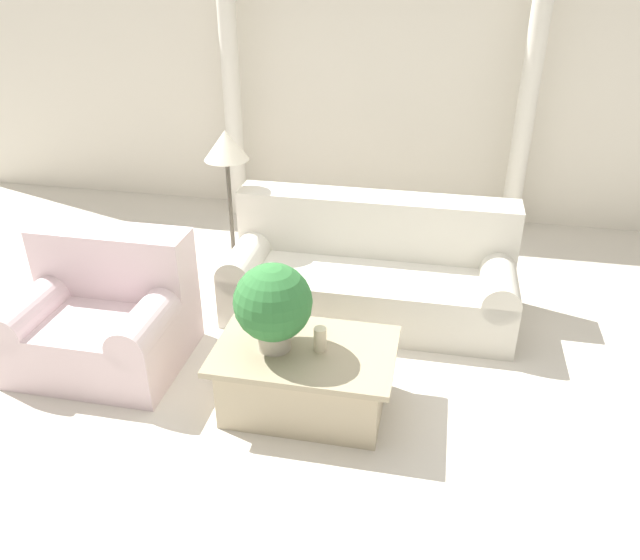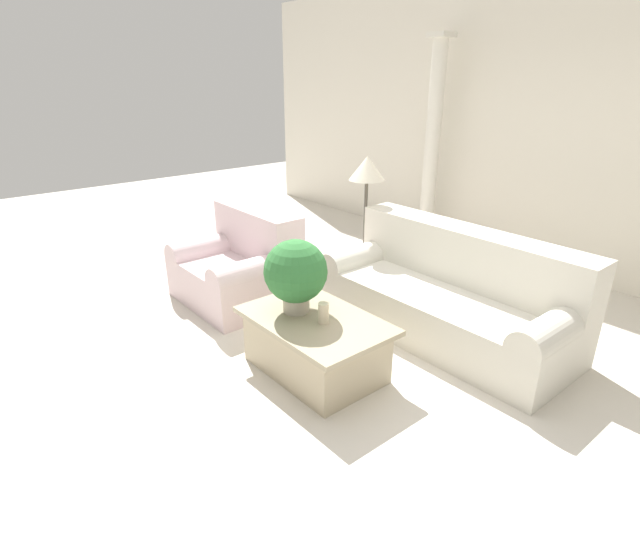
{
  "view_description": "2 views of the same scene",
  "coord_description": "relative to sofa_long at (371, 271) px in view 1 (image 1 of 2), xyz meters",
  "views": [
    {
      "loc": [
        0.76,
        -3.46,
        2.69
      ],
      "look_at": [
        0.02,
        0.14,
        0.68
      ],
      "focal_mm": 35.0,
      "sensor_mm": 36.0,
      "label": 1
    },
    {
      "loc": [
        2.6,
        -2.44,
        2.16
      ],
      "look_at": [
        -0.15,
        -0.14,
        0.66
      ],
      "focal_mm": 28.0,
      "sensor_mm": 36.0,
      "label": 2
    }
  ],
  "objects": [
    {
      "name": "ground_plane",
      "position": [
        -0.27,
        -0.97,
        -0.35
      ],
      "size": [
        16.0,
        16.0,
        0.0
      ],
      "primitive_type": "plane",
      "color": "silver"
    },
    {
      "name": "wall_back",
      "position": [
        -0.27,
        2.14,
        1.25
      ],
      "size": [
        10.0,
        0.06,
        3.2
      ],
      "color": "silver",
      "rests_on": "ground_plane"
    },
    {
      "name": "sofa_long",
      "position": [
        0.0,
        0.0,
        0.0
      ],
      "size": [
        2.25,
        0.93,
        0.9
      ],
      "color": "beige",
      "rests_on": "ground_plane"
    },
    {
      "name": "loveseat",
      "position": [
        -1.77,
        -1.03,
        0.01
      ],
      "size": [
        1.14,
        0.93,
        0.9
      ],
      "color": "beige",
      "rests_on": "ground_plane"
    },
    {
      "name": "coffee_table",
      "position": [
        -0.25,
        -1.31,
        -0.12
      ],
      "size": [
        1.13,
        0.75,
        0.46
      ],
      "color": "tan",
      "rests_on": "ground_plane"
    },
    {
      "name": "potted_plant",
      "position": [
        -0.43,
        -1.34,
        0.42
      ],
      "size": [
        0.48,
        0.48,
        0.57
      ],
      "color": "#B2A893",
      "rests_on": "coffee_table"
    },
    {
      "name": "pillar_candle",
      "position": [
        -0.15,
        -1.3,
        0.18
      ],
      "size": [
        0.08,
        0.08,
        0.16
      ],
      "color": "beige",
      "rests_on": "coffee_table"
    },
    {
      "name": "floor_lamp",
      "position": [
        -1.21,
        0.15,
        0.8
      ],
      "size": [
        0.36,
        0.36,
        1.39
      ],
      "color": "#4C473D",
      "rests_on": "ground_plane"
    },
    {
      "name": "column_left",
      "position": [
        -1.7,
        1.79,
        0.97
      ],
      "size": [
        0.26,
        0.26,
        2.58
      ],
      "color": "silver",
      "rests_on": "ground_plane"
    },
    {
      "name": "column_right",
      "position": [
        1.21,
        1.79,
        0.97
      ],
      "size": [
        0.26,
        0.26,
        2.58
      ],
      "color": "silver",
      "rests_on": "ground_plane"
    }
  ]
}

